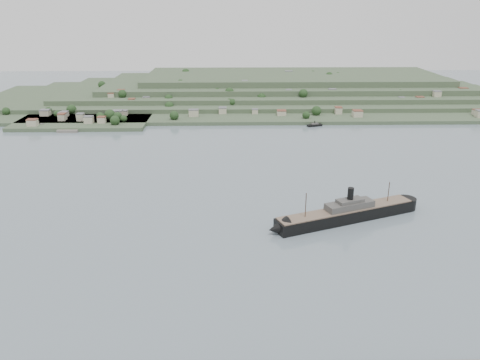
{
  "coord_description": "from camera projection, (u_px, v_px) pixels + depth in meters",
  "views": [
    {
      "loc": [
        -28.86,
        -288.57,
        129.26
      ],
      "look_at": [
        -22.68,
        30.0,
        9.2
      ],
      "focal_mm": 35.0,
      "sensor_mm": 36.0,
      "label": 1
    }
  ],
  "objects": [
    {
      "name": "ground",
      "position": [
        274.0,
        208.0,
        316.08
      ],
      "size": [
        1400.0,
        1400.0,
        0.0
      ],
      "primitive_type": "plane",
      "color": "slate",
      "rests_on": "ground"
    },
    {
      "name": "far_peninsula",
      "position": [
        270.0,
        90.0,
        680.18
      ],
      "size": [
        760.0,
        309.0,
        30.0
      ],
      "color": "#3E5136",
      "rests_on": "ground"
    },
    {
      "name": "steamship",
      "position": [
        343.0,
        214.0,
        295.44
      ],
      "size": [
        104.46,
        50.63,
        26.28
      ],
      "color": "black",
      "rests_on": "ground"
    },
    {
      "name": "ferry_west",
      "position": [
        40.0,
        126.0,
        521.55
      ],
      "size": [
        20.69,
        9.25,
        7.5
      ],
      "color": "black",
      "rests_on": "ground"
    },
    {
      "name": "ferry_east",
      "position": [
        315.0,
        125.0,
        527.23
      ],
      "size": [
        17.91,
        9.59,
        6.47
      ],
      "color": "black",
      "rests_on": "ground"
    }
  ]
}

